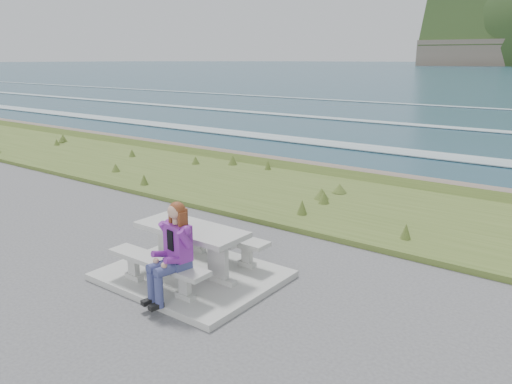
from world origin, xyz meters
TOP-DOWN VIEW (x-y plane):
  - concrete_slab at (0.00, 0.00)m, footprint 2.60×2.10m
  - picnic_table at (0.00, 0.00)m, footprint 1.80×0.75m
  - bench_landward at (0.00, -0.70)m, footprint 1.80×0.35m
  - bench_seaward at (0.00, 0.70)m, footprint 1.80×0.35m
  - grass_verge at (0.00, 5.00)m, footprint 160.00×4.50m
  - shore_drop at (0.00, 7.90)m, footprint 160.00×0.80m
  - ocean at (0.00, 25.09)m, footprint 1600.00×1600.00m
  - seated_woman at (0.39, -0.83)m, footprint 0.49×0.73m

SIDE VIEW (x-z plane):
  - ocean at x=0.00m, z-range -1.79..-1.70m
  - grass_verge at x=0.00m, z-range -0.11..0.11m
  - shore_drop at x=0.00m, z-range -1.10..1.10m
  - concrete_slab at x=0.00m, z-range 0.00..0.10m
  - bench_landward at x=0.00m, z-range 0.22..0.67m
  - bench_seaward at x=0.00m, z-range 0.22..0.67m
  - seated_woman at x=0.39m, z-range -0.08..1.30m
  - picnic_table at x=0.00m, z-range 0.31..1.06m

